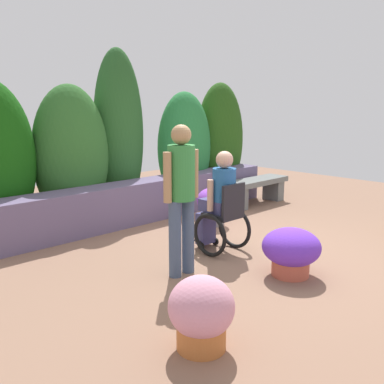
% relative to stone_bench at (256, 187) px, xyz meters
% --- Properties ---
extents(ground_plane, '(12.71, 12.71, 0.00)m').
position_rel_stone_bench_xyz_m(ground_plane, '(-2.21, -1.59, -0.33)').
color(ground_plane, '#8A6650').
extents(stone_retaining_wall, '(5.39, 0.50, 0.67)m').
position_rel_stone_bench_xyz_m(stone_retaining_wall, '(-2.21, 0.59, 0.01)').
color(stone_retaining_wall, slate).
rests_on(stone_retaining_wall, ground).
extents(hedge_backdrop, '(5.76, 1.07, 2.85)m').
position_rel_stone_bench_xyz_m(hedge_backdrop, '(-2.25, 1.21, 0.84)').
color(hedge_backdrop, '#14500E').
rests_on(hedge_backdrop, ground).
extents(stone_bench, '(1.50, 0.46, 0.49)m').
position_rel_stone_bench_xyz_m(stone_bench, '(0.00, 0.00, 0.00)').
color(stone_bench, slate).
rests_on(stone_bench, ground).
extents(person_in_wheelchair, '(0.53, 0.66, 1.33)m').
position_rel_stone_bench_xyz_m(person_in_wheelchair, '(-2.53, -1.36, 0.29)').
color(person_in_wheelchair, black).
rests_on(person_in_wheelchair, ground).
extents(person_standing_companion, '(0.49, 0.30, 1.69)m').
position_rel_stone_bench_xyz_m(person_standing_companion, '(-3.41, -1.58, 0.65)').
color(person_standing_companion, '#41526F').
rests_on(person_standing_companion, ground).
extents(flower_pot_purple_near, '(0.53, 0.53, 0.60)m').
position_rel_stone_bench_xyz_m(flower_pot_purple_near, '(-4.33, -2.80, -0.03)').
color(flower_pot_purple_near, '#BB6731').
rests_on(flower_pot_purple_near, ground).
extents(flower_pot_terracotta_by_wall, '(0.51, 0.51, 0.60)m').
position_rel_stone_bench_xyz_m(flower_pot_terracotta_by_wall, '(-1.66, -0.41, -0.00)').
color(flower_pot_terracotta_by_wall, gray).
rests_on(flower_pot_terracotta_by_wall, ground).
extents(flower_pot_red_accent, '(0.66, 0.66, 0.55)m').
position_rel_stone_bench_xyz_m(flower_pot_red_accent, '(-2.55, -2.46, -0.03)').
color(flower_pot_red_accent, '#BF5742').
rests_on(flower_pot_red_accent, ground).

